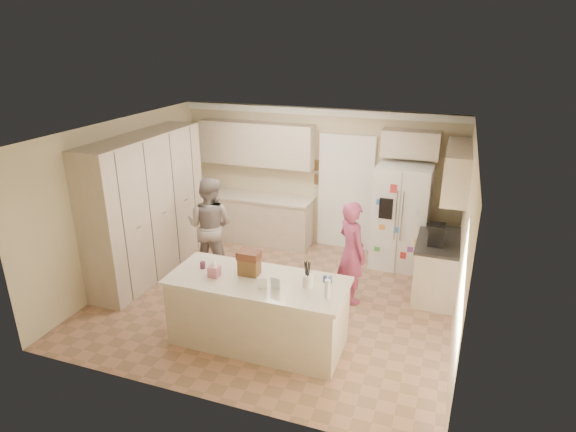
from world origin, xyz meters
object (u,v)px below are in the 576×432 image
(teen_boy, at_px, (210,226))
(dollhouse_body, at_px, (249,267))
(coffee_maker, at_px, (436,235))
(refrigerator, at_px, (401,217))
(utensil_crock, at_px, (308,281))
(tissue_box, at_px, (214,271))
(island_base, at_px, (258,313))
(teen_girl, at_px, (352,252))

(teen_boy, bearing_deg, dollhouse_body, 129.90)
(coffee_maker, relative_size, teen_boy, 0.18)
(dollhouse_body, bearing_deg, refrigerator, 60.74)
(utensil_crock, relative_size, teen_boy, 0.09)
(tissue_box, distance_m, dollhouse_body, 0.45)
(refrigerator, height_order, coffee_maker, refrigerator)
(teen_boy, bearing_deg, island_base, 131.01)
(tissue_box, height_order, teen_boy, teen_boy)
(refrigerator, xyz_separation_m, island_base, (-1.43, -2.91, -0.46))
(utensil_crock, bearing_deg, refrigerator, 74.82)
(dollhouse_body, bearing_deg, teen_boy, 132.43)
(island_base, distance_m, dollhouse_body, 0.62)
(island_base, height_order, dollhouse_body, dollhouse_body)
(utensil_crock, bearing_deg, island_base, -175.60)
(refrigerator, bearing_deg, dollhouse_body, -117.60)
(teen_boy, bearing_deg, coffee_maker, -177.95)
(refrigerator, bearing_deg, teen_girl, -108.87)
(teen_boy, bearing_deg, tissue_box, 117.31)
(tissue_box, height_order, teen_girl, teen_girl)
(refrigerator, bearing_deg, teen_boy, -154.59)
(refrigerator, xyz_separation_m, teen_girl, (-0.54, -1.43, -0.11))
(refrigerator, bearing_deg, coffee_maker, -56.78)
(utensil_crock, height_order, tissue_box, utensil_crock)
(refrigerator, height_order, island_base, refrigerator)
(refrigerator, height_order, tissue_box, refrigerator)
(island_base, relative_size, utensil_crock, 14.67)
(utensil_crock, bearing_deg, dollhouse_body, 176.42)
(coffee_maker, distance_m, utensil_crock, 2.32)
(coffee_maker, relative_size, island_base, 0.14)
(tissue_box, bearing_deg, teen_girl, 47.66)
(coffee_maker, relative_size, utensil_crock, 2.00)
(island_base, relative_size, dollhouse_body, 8.46)
(refrigerator, relative_size, coffee_maker, 6.00)
(teen_boy, height_order, teen_girl, teen_boy)
(tissue_box, bearing_deg, teen_boy, 119.84)
(teen_boy, bearing_deg, utensil_crock, 141.87)
(coffee_maker, bearing_deg, tissue_box, -142.43)
(coffee_maker, xyz_separation_m, tissue_box, (-2.60, -2.00, -0.07))
(utensil_crock, height_order, teen_girl, teen_girl)
(refrigerator, distance_m, coffee_maker, 1.20)
(utensil_crock, xyz_separation_m, dollhouse_body, (-0.80, 0.05, 0.04))
(tissue_box, relative_size, dollhouse_body, 0.54)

